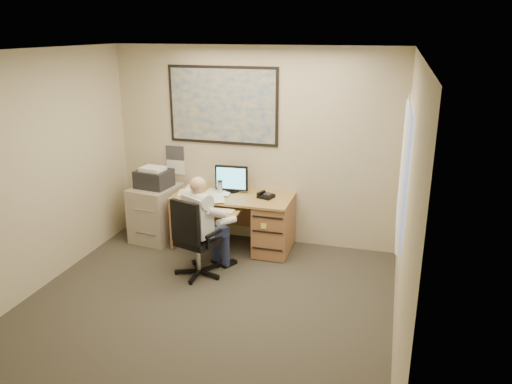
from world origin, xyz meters
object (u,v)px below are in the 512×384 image
(desk, at_px, (257,218))
(person, at_px, (198,226))
(filing_cabinet, at_px, (156,208))
(office_chair, at_px, (198,254))

(desk, xyz_separation_m, person, (-0.48, -0.90, 0.18))
(filing_cabinet, relative_size, office_chair, 1.06)
(person, bearing_deg, filing_cabinet, 168.62)
(filing_cabinet, bearing_deg, person, -32.35)
(office_chair, height_order, person, person)
(filing_cabinet, xyz_separation_m, office_chair, (1.01, -0.92, -0.17))
(desk, distance_m, filing_cabinet, 1.48)
(desk, bearing_deg, office_chair, -115.77)
(filing_cabinet, relative_size, person, 0.86)
(office_chair, relative_size, person, 0.81)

